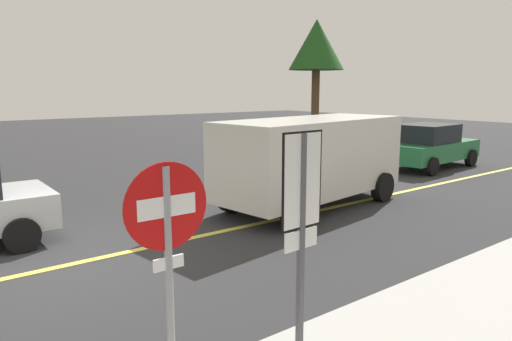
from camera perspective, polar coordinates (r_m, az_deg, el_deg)
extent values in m
plane|color=#2D2D30|center=(8.52, -24.04, -11.01)|extent=(80.00, 80.00, 0.00)
cube|color=#E0D14C|center=(9.57, -6.17, -7.84)|extent=(28.00, 0.16, 0.01)
cylinder|color=gray|center=(4.25, -10.51, -14.94)|extent=(0.07, 0.07, 2.30)
cylinder|color=red|center=(3.98, -10.88, -4.34)|extent=(0.76, 0.03, 0.76)
cube|color=white|center=(3.98, -10.88, -4.34)|extent=(0.53, 0.03, 0.18)
cube|color=white|center=(4.13, -10.65, -11.06)|extent=(0.28, 0.03, 0.11)
cube|color=#4C4C51|center=(4.89, 5.50, -10.18)|extent=(0.06, 0.06, 2.50)
cube|color=white|center=(4.68, 5.65, -1.23)|extent=(0.50, 0.05, 0.95)
cube|color=black|center=(4.68, 5.65, -1.23)|extent=(0.54, 0.04, 0.99)
cube|color=white|center=(4.83, 5.53, -8.40)|extent=(0.45, 0.04, 0.20)
cube|color=silver|center=(11.60, 6.79, 1.82)|extent=(5.43, 2.72, 1.82)
cube|color=black|center=(10.00, -0.51, 2.89)|extent=(0.42, 1.84, 0.80)
cylinder|color=black|center=(9.82, 4.94, -5.08)|extent=(0.79, 0.37, 0.76)
cylinder|color=black|center=(11.16, -3.00, -3.21)|extent=(0.79, 0.37, 0.76)
cylinder|color=black|center=(12.67, 15.22, -1.95)|extent=(0.79, 0.37, 0.76)
cylinder|color=black|center=(13.74, 7.95, -0.78)|extent=(0.79, 0.37, 0.76)
cylinder|color=black|center=(9.49, -26.73, -7.06)|extent=(0.64, 0.22, 0.64)
cylinder|color=black|center=(11.22, -28.47, -4.68)|extent=(0.64, 0.22, 0.64)
cube|color=#236B3D|center=(18.56, 20.46, 2.32)|extent=(4.51, 2.13, 0.66)
cube|color=black|center=(18.29, 20.26, 4.31)|extent=(2.22, 1.75, 0.66)
cylinder|color=black|center=(20.32, 20.15, 2.03)|extent=(0.65, 0.27, 0.64)
cylinder|color=black|center=(19.54, 24.80, 1.42)|extent=(0.65, 0.27, 0.64)
cylinder|color=black|center=(17.78, 15.56, 1.21)|extent=(0.65, 0.27, 0.64)
cylinder|color=black|center=(16.88, 20.70, 0.47)|extent=(0.65, 0.27, 0.64)
cylinder|color=#513823|center=(20.40, 7.23, 6.92)|extent=(0.34, 0.34, 3.70)
cone|color=#1E4C1C|center=(20.45, 7.41, 15.03)|extent=(2.34, 2.34, 2.08)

